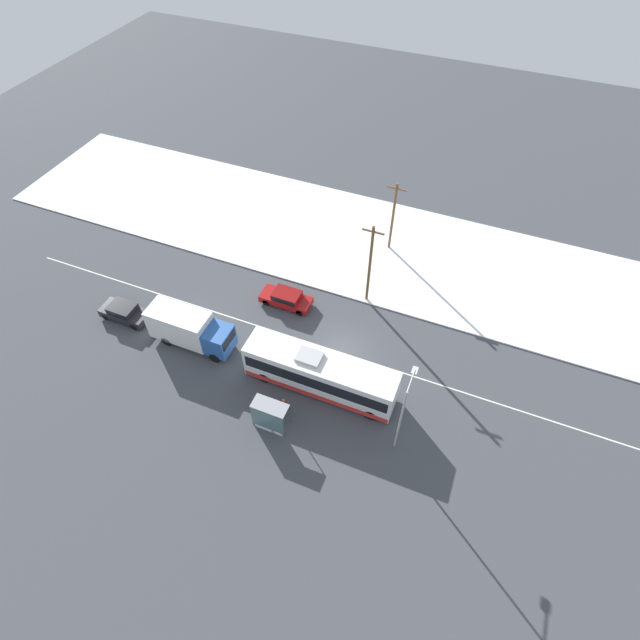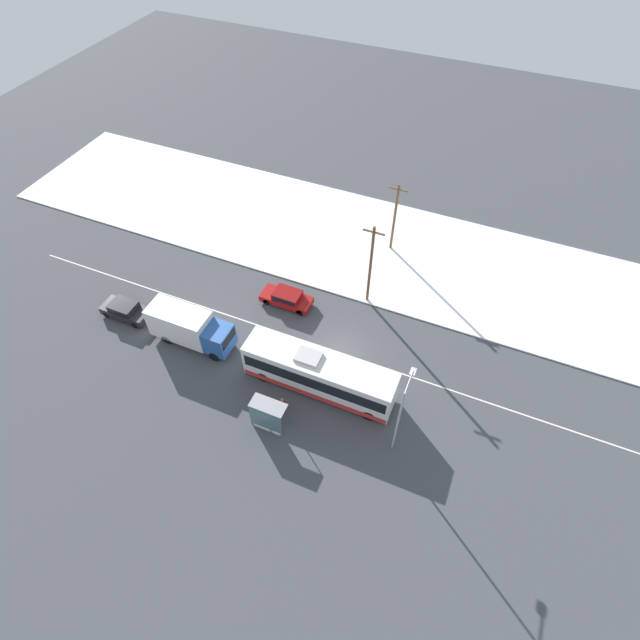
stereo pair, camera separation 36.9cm
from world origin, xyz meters
The scene contains 12 objects.
ground_plane centered at (0.00, 0.00, 0.00)m, with size 120.00×120.00×0.00m, color #424449.
snow_lot centered at (0.00, 13.32, 0.06)m, with size 80.00×14.79×0.12m.
lane_marking_center centered at (0.00, 0.00, 0.00)m, with size 60.00×0.12×0.00m.
city_bus centered at (-0.23, -3.63, 1.72)m, with size 11.54×2.57×3.53m.
box_truck centered at (-11.56, -3.53, 1.76)m, with size 6.95×2.30×3.20m.
sedan_car centered at (-6.22, 3.24, 0.77)m, with size 4.48×1.80×1.39m.
parked_car_near_truck centered at (-18.24, -3.44, 0.79)m, with size 4.21×1.80×1.45m.
pedestrian_at_stop centered at (-1.85, -6.63, 1.02)m, with size 0.60×0.27×1.67m.
bus_shelter centered at (-2.28, -8.11, 1.67)m, with size 2.55×1.20×2.40m.
streetlamp centered at (6.42, -5.81, 4.39)m, with size 0.36×2.19×6.97m.
utility_pole_roadside centered at (0.09, 6.35, 4.26)m, with size 1.80×0.24×8.15m.
utility_pole_snowlot centered at (-0.12, 13.75, 3.82)m, with size 1.80×0.24×7.28m.
Camera 2 is at (8.04, -22.95, 32.26)m, focal length 28.00 mm.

